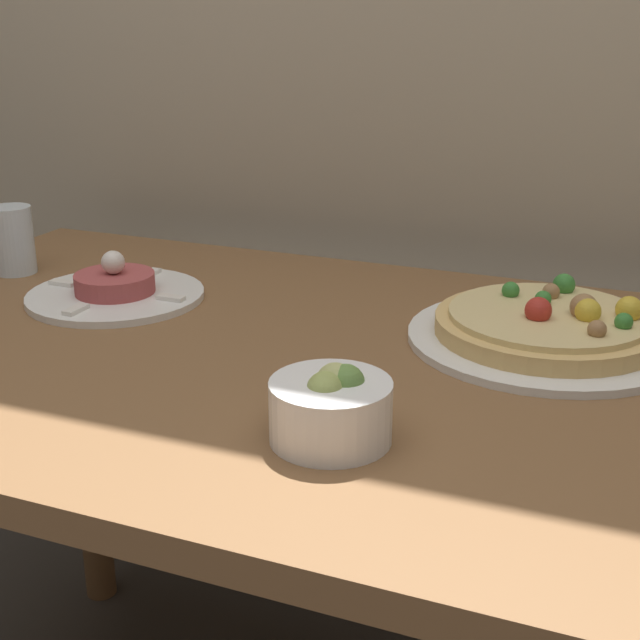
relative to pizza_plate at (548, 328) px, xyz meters
The scene contains 5 objects.
dining_table 0.26m from the pizza_plate, 142.70° to the right, with size 1.48×0.80×0.75m.
pizza_plate is the anchor object (origin of this frame).
tartare_plate 0.60m from the pizza_plate, behind, with size 0.25×0.25×0.07m.
small_bowl 0.38m from the pizza_plate, 113.94° to the right, with size 0.12×0.12×0.08m.
drinking_glass 0.81m from the pizza_plate, behind, with size 0.06×0.06×0.10m.
Camera 1 is at (0.32, -0.51, 1.15)m, focal length 50.00 mm.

